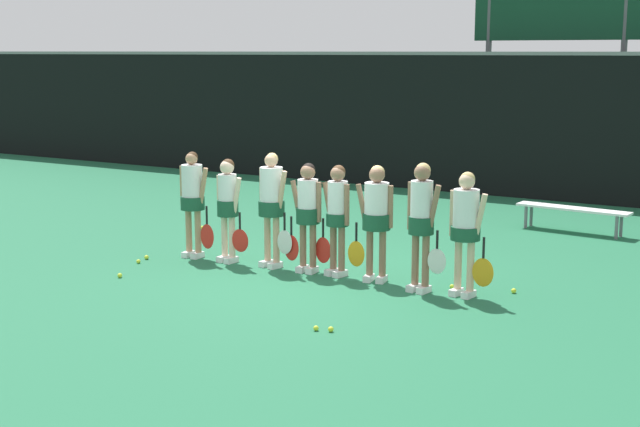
{
  "coord_description": "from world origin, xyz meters",
  "views": [
    {
      "loc": [
        6.64,
        -11.02,
        3.27
      ],
      "look_at": [
        0.03,
        0.01,
        0.92
      ],
      "focal_mm": 50.0,
      "sensor_mm": 36.0,
      "label": 1
    }
  ],
  "objects_px": {
    "player_6": "(422,216)",
    "tennis_ball_0": "(331,329)",
    "tennis_ball_5": "(120,275)",
    "tennis_ball_3": "(327,243)",
    "player_0": "(193,196)",
    "tennis_ball_1": "(514,291)",
    "scoreboard": "(555,21)",
    "player_3": "(307,208)",
    "player_7": "(466,223)",
    "player_1": "(228,202)",
    "tennis_ball_2": "(452,287)",
    "tennis_ball_6": "(202,228)",
    "player_2": "(272,200)",
    "tennis_ball_7": "(316,328)",
    "player_4": "(337,211)",
    "bench_courtside": "(573,211)",
    "tennis_ball_8": "(138,261)",
    "player_5": "(376,213)",
    "tennis_ball_4": "(147,257)"
  },
  "relations": [
    {
      "from": "player_3",
      "to": "player_4",
      "type": "xyz_separation_m",
      "value": [
        0.48,
        0.05,
        -0.01
      ]
    },
    {
      "from": "player_3",
      "to": "player_7",
      "type": "bearing_deg",
      "value": -4.74
    },
    {
      "from": "tennis_ball_2",
      "to": "player_6",
      "type": "bearing_deg",
      "value": -132.44
    },
    {
      "from": "player_1",
      "to": "player_2",
      "type": "relative_size",
      "value": 0.93
    },
    {
      "from": "tennis_ball_2",
      "to": "player_1",
      "type": "bearing_deg",
      "value": -175.34
    },
    {
      "from": "player_4",
      "to": "tennis_ball_7",
      "type": "xyz_separation_m",
      "value": [
        1.11,
        -2.44,
        -0.93
      ]
    },
    {
      "from": "player_1",
      "to": "player_6",
      "type": "xyz_separation_m",
      "value": [
        3.32,
        -0.06,
        0.11
      ]
    },
    {
      "from": "player_4",
      "to": "player_7",
      "type": "xyz_separation_m",
      "value": [
        2.04,
        -0.1,
        0.04
      ]
    },
    {
      "from": "player_4",
      "to": "tennis_ball_4",
      "type": "height_order",
      "value": "player_4"
    },
    {
      "from": "player_0",
      "to": "tennis_ball_0",
      "type": "height_order",
      "value": "player_0"
    },
    {
      "from": "tennis_ball_0",
      "to": "tennis_ball_5",
      "type": "xyz_separation_m",
      "value": [
        -3.95,
        0.62,
        0.0
      ]
    },
    {
      "from": "player_2",
      "to": "tennis_ball_3",
      "type": "xyz_separation_m",
      "value": [
        -0.07,
        1.76,
        -1.02
      ]
    },
    {
      "from": "player_7",
      "to": "tennis_ball_3",
      "type": "height_order",
      "value": "player_7"
    },
    {
      "from": "player_5",
      "to": "tennis_ball_5",
      "type": "distance_m",
      "value": 3.87
    },
    {
      "from": "player_7",
      "to": "tennis_ball_2",
      "type": "relative_size",
      "value": 25.83
    },
    {
      "from": "player_1",
      "to": "tennis_ball_7",
      "type": "height_order",
      "value": "player_1"
    },
    {
      "from": "player_5",
      "to": "tennis_ball_6",
      "type": "bearing_deg",
      "value": 150.24
    },
    {
      "from": "player_3",
      "to": "tennis_ball_7",
      "type": "height_order",
      "value": "player_3"
    },
    {
      "from": "player_6",
      "to": "tennis_ball_5",
      "type": "relative_size",
      "value": 25.68
    },
    {
      "from": "tennis_ball_0",
      "to": "tennis_ball_1",
      "type": "height_order",
      "value": "tennis_ball_1"
    },
    {
      "from": "player_2",
      "to": "tennis_ball_8",
      "type": "bearing_deg",
      "value": -144.08
    },
    {
      "from": "player_5",
      "to": "player_7",
      "type": "relative_size",
      "value": 0.99
    },
    {
      "from": "tennis_ball_0",
      "to": "tennis_ball_2",
      "type": "distance_m",
      "value": 2.59
    },
    {
      "from": "player_7",
      "to": "tennis_ball_4",
      "type": "relative_size",
      "value": 24.06
    },
    {
      "from": "player_0",
      "to": "tennis_ball_1",
      "type": "bearing_deg",
      "value": 4.23
    },
    {
      "from": "tennis_ball_0",
      "to": "player_1",
      "type": "bearing_deg",
      "value": 144.63
    },
    {
      "from": "player_0",
      "to": "tennis_ball_1",
      "type": "height_order",
      "value": "player_0"
    },
    {
      "from": "bench_courtside",
      "to": "tennis_ball_8",
      "type": "bearing_deg",
      "value": -125.5
    },
    {
      "from": "tennis_ball_3",
      "to": "tennis_ball_5",
      "type": "distance_m",
      "value": 3.77
    },
    {
      "from": "tennis_ball_6",
      "to": "tennis_ball_5",
      "type": "bearing_deg",
      "value": -70.75
    },
    {
      "from": "player_0",
      "to": "tennis_ball_2",
      "type": "bearing_deg",
      "value": 2.46
    },
    {
      "from": "tennis_ball_5",
      "to": "tennis_ball_3",
      "type": "bearing_deg",
      "value": 66.92
    },
    {
      "from": "player_6",
      "to": "tennis_ball_0",
      "type": "bearing_deg",
      "value": -86.11
    },
    {
      "from": "tennis_ball_1",
      "to": "tennis_ball_6",
      "type": "bearing_deg",
      "value": 168.47
    },
    {
      "from": "tennis_ball_1",
      "to": "tennis_ball_5",
      "type": "bearing_deg",
      "value": -157.69
    },
    {
      "from": "tennis_ball_3",
      "to": "player_2",
      "type": "bearing_deg",
      "value": -87.77
    },
    {
      "from": "scoreboard",
      "to": "tennis_ball_1",
      "type": "xyz_separation_m",
      "value": [
        2.32,
        -9.21,
        -3.91
      ]
    },
    {
      "from": "player_2",
      "to": "tennis_ball_7",
      "type": "bearing_deg",
      "value": -35.75
    },
    {
      "from": "player_5",
      "to": "player_7",
      "type": "distance_m",
      "value": 1.4
    },
    {
      "from": "scoreboard",
      "to": "tennis_ball_4",
      "type": "bearing_deg",
      "value": -108.18
    },
    {
      "from": "player_1",
      "to": "tennis_ball_6",
      "type": "xyz_separation_m",
      "value": [
        -1.98,
        1.83,
        -0.92
      ]
    },
    {
      "from": "player_1",
      "to": "tennis_ball_1",
      "type": "xyz_separation_m",
      "value": [
        4.46,
        0.52,
        -0.92
      ]
    },
    {
      "from": "player_3",
      "to": "tennis_ball_2",
      "type": "bearing_deg",
      "value": 1.77
    },
    {
      "from": "scoreboard",
      "to": "tennis_ball_2",
      "type": "bearing_deg",
      "value": -80.92
    },
    {
      "from": "tennis_ball_6",
      "to": "tennis_ball_8",
      "type": "height_order",
      "value": "tennis_ball_6"
    },
    {
      "from": "player_1",
      "to": "player_7",
      "type": "distance_m",
      "value": 3.93
    },
    {
      "from": "player_6",
      "to": "player_1",
      "type": "bearing_deg",
      "value": -173.14
    },
    {
      "from": "player_3",
      "to": "tennis_ball_2",
      "type": "distance_m",
      "value": 2.44
    },
    {
      "from": "player_6",
      "to": "tennis_ball_4",
      "type": "bearing_deg",
      "value": -166.07
    },
    {
      "from": "tennis_ball_8",
      "to": "scoreboard",
      "type": "bearing_deg",
      "value": 72.64
    }
  ]
}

